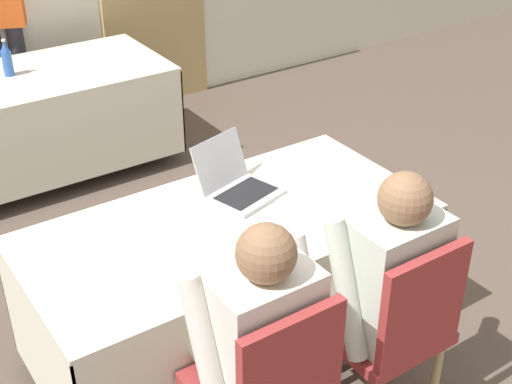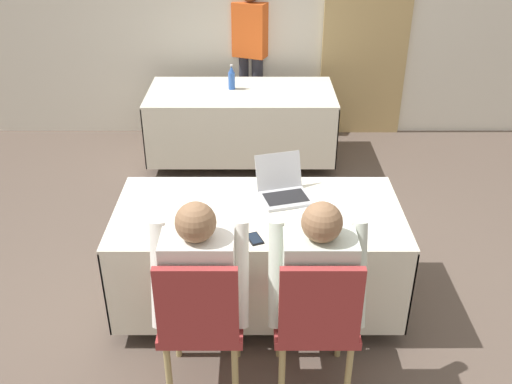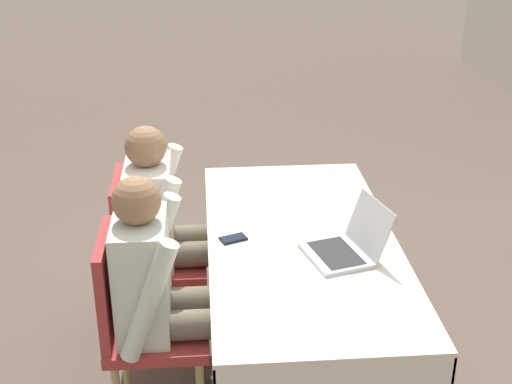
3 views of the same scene
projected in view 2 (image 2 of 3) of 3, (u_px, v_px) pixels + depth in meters
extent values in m
plane|color=brown|center=(256.00, 301.00, 3.86)|extent=(24.00, 24.00, 0.00)
cube|color=silver|center=(255.00, 7.00, 5.78)|extent=(12.00, 0.06, 2.70)
cube|color=tan|center=(366.00, 10.00, 5.75)|extent=(0.89, 0.04, 2.65)
cube|color=silver|center=(256.00, 212.00, 3.51)|extent=(1.78, 0.88, 0.02)
cube|color=silver|center=(256.00, 296.00, 3.28)|extent=(1.78, 0.01, 0.59)
cube|color=silver|center=(256.00, 217.00, 4.04)|extent=(1.78, 0.01, 0.59)
cube|color=silver|center=(118.00, 253.00, 3.66)|extent=(0.01, 0.88, 0.59)
cube|color=silver|center=(393.00, 252.00, 3.66)|extent=(0.01, 0.88, 0.59)
cylinder|color=#333333|center=(256.00, 295.00, 3.83)|extent=(0.06, 0.06, 0.11)
cube|color=silver|center=(239.00, 92.00, 5.42)|extent=(1.78, 0.88, 0.02)
cube|color=silver|center=(238.00, 140.00, 5.19)|extent=(1.78, 0.01, 0.59)
cube|color=silver|center=(240.00, 106.00, 5.95)|extent=(1.78, 0.01, 0.59)
cube|color=silver|center=(149.00, 122.00, 5.57)|extent=(0.01, 0.88, 0.59)
cube|color=silver|center=(329.00, 122.00, 5.58)|extent=(0.01, 0.88, 0.59)
cylinder|color=#333333|center=(240.00, 154.00, 5.74)|extent=(0.06, 0.06, 0.11)
cube|color=#B7B7BC|center=(283.00, 199.00, 3.61)|extent=(0.36, 0.32, 0.02)
cube|color=black|center=(283.00, 197.00, 3.61)|extent=(0.30, 0.24, 0.00)
cube|color=#B7B7BC|center=(276.00, 171.00, 3.69)|extent=(0.31, 0.16, 0.22)
cube|color=black|center=(276.00, 171.00, 3.69)|extent=(0.28, 0.14, 0.19)
cube|color=black|center=(252.00, 239.00, 3.22)|extent=(0.11, 0.14, 0.01)
cube|color=#192333|center=(252.00, 238.00, 3.22)|extent=(0.10, 0.12, 0.00)
cube|color=white|center=(370.00, 231.00, 3.31)|extent=(0.21, 0.30, 0.00)
cube|color=white|center=(317.00, 208.00, 3.52)|extent=(0.32, 0.36, 0.00)
cube|color=white|center=(206.00, 196.00, 3.66)|extent=(0.31, 0.35, 0.00)
cylinder|color=#2D5BB7|center=(229.00, 81.00, 5.43)|extent=(0.06, 0.06, 0.16)
cone|color=#2D5BB7|center=(229.00, 69.00, 5.38)|extent=(0.06, 0.06, 0.06)
cylinder|color=silver|center=(229.00, 65.00, 5.36)|extent=(0.03, 0.03, 0.01)
cylinder|color=tan|center=(235.00, 328.00, 3.32)|extent=(0.04, 0.04, 0.43)
cylinder|color=tan|center=(175.00, 328.00, 3.32)|extent=(0.04, 0.04, 0.43)
cylinder|color=tan|center=(233.00, 375.00, 3.02)|extent=(0.04, 0.04, 0.43)
cylinder|color=tan|center=(167.00, 375.00, 3.01)|extent=(0.04, 0.04, 0.43)
cube|color=#9E3333|center=(201.00, 317.00, 3.05)|extent=(0.44, 0.44, 0.05)
cube|color=#9E3333|center=(195.00, 306.00, 2.75)|extent=(0.40, 0.04, 0.45)
cylinder|color=tan|center=(338.00, 328.00, 3.33)|extent=(0.04, 0.04, 0.43)
cylinder|color=tan|center=(277.00, 328.00, 3.32)|extent=(0.04, 0.04, 0.43)
cylinder|color=tan|center=(346.00, 374.00, 3.02)|extent=(0.04, 0.04, 0.43)
cylinder|color=tan|center=(280.00, 374.00, 3.02)|extent=(0.04, 0.04, 0.43)
cube|color=#9E3333|center=(312.00, 317.00, 3.05)|extent=(0.44, 0.44, 0.05)
cube|color=#9E3333|center=(318.00, 306.00, 2.76)|extent=(0.40, 0.04, 0.45)
cylinder|color=#665B4C|center=(218.00, 289.00, 3.12)|extent=(0.13, 0.42, 0.13)
cylinder|color=#665B4C|center=(185.00, 289.00, 3.12)|extent=(0.13, 0.42, 0.13)
cylinder|color=#665B4C|center=(221.00, 310.00, 3.43)|extent=(0.10, 0.10, 0.48)
cylinder|color=#665B4C|center=(191.00, 310.00, 3.43)|extent=(0.10, 0.10, 0.48)
cube|color=silver|center=(197.00, 281.00, 2.87)|extent=(0.36, 0.22, 0.52)
cylinder|color=silver|center=(239.00, 275.00, 2.90)|extent=(0.08, 0.26, 0.54)
cylinder|color=silver|center=(156.00, 275.00, 2.90)|extent=(0.08, 0.26, 0.54)
sphere|color=#8C6647|center=(193.00, 222.00, 2.70)|extent=(0.20, 0.20, 0.20)
cylinder|color=#665B4C|center=(327.00, 288.00, 3.12)|extent=(0.13, 0.42, 0.13)
cylinder|color=#665B4C|center=(294.00, 289.00, 3.12)|extent=(0.13, 0.42, 0.13)
cylinder|color=#665B4C|center=(321.00, 309.00, 3.43)|extent=(0.10, 0.10, 0.48)
cylinder|color=#665B4C|center=(291.00, 309.00, 3.43)|extent=(0.10, 0.10, 0.48)
cube|color=silver|center=(316.00, 281.00, 2.87)|extent=(0.36, 0.22, 0.52)
cylinder|color=silver|center=(356.00, 275.00, 2.90)|extent=(0.08, 0.26, 0.54)
cylinder|color=silver|center=(274.00, 275.00, 2.90)|extent=(0.08, 0.26, 0.54)
sphere|color=#8C6647|center=(320.00, 222.00, 2.70)|extent=(0.20, 0.20, 0.20)
cylinder|color=#33333D|center=(242.00, 94.00, 6.23)|extent=(0.12, 0.12, 0.85)
cylinder|color=#33333D|center=(255.00, 96.00, 6.18)|extent=(0.12, 0.12, 0.85)
cube|color=#DB561E|center=(248.00, 30.00, 5.87)|extent=(0.39, 0.31, 0.55)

